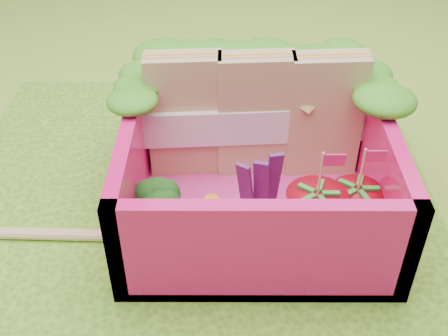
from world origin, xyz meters
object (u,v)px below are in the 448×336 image
bento_box (256,164)px  sandwich_stack (256,116)px  strawberry_left (315,218)px  strawberry_right (354,208)px  broccoli (157,207)px

bento_box → sandwich_stack: sandwich_stack is taller
sandwich_stack → bento_box: bearing=-90.9°
strawberry_left → strawberry_right: bearing=23.2°
sandwich_stack → strawberry_left: 0.67m
strawberry_left → bento_box: bearing=130.0°
strawberry_left → strawberry_right: strawberry_left is taller
bento_box → broccoli: size_ratio=4.02×
strawberry_right → broccoli: bearing=-177.2°
broccoli → strawberry_left: bearing=-3.2°
bento_box → strawberry_left: (0.26, -0.31, -0.07)m
bento_box → strawberry_right: (0.47, -0.23, -0.10)m
bento_box → strawberry_left: 0.42m
broccoli → sandwich_stack: bearing=48.3°
sandwich_stack → broccoli: 0.74m
bento_box → strawberry_right: bearing=-25.6°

